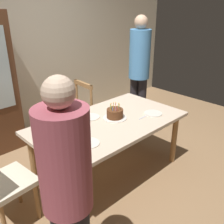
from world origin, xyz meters
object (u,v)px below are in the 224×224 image
Objects in this scene: plate_near_guest at (153,113)px; person_guest at (139,67)px; dining_table at (109,127)px; birthday_cake at (115,114)px; person_celebrant at (67,187)px; plate_near_celebrant at (88,143)px; plate_far_side at (90,117)px; chair_spindle_back at (75,118)px.

plate_near_guest is 1.10m from person_guest.
person_guest reaches higher than dining_table.
birthday_cake is 1.51m from person_celebrant.
dining_table is 0.54m from plate_near_celebrant.
birthday_cake reaches higher than plate_near_guest.
plate_far_side is 1.51m from person_celebrant.
plate_near_celebrant is 1.02m from plate_near_guest.
person_guest reaches higher than plate_near_celebrant.
plate_far_side is at bearing 111.43° from dining_table.
plate_far_side is 0.68m from chair_spindle_back.
person_guest is (1.10, 0.58, 0.27)m from birthday_cake.
chair_spindle_back reaches higher than plate_near_guest.
person_guest is (1.70, 0.81, 0.31)m from plate_near_celebrant.
chair_spindle_back reaches higher than plate_near_celebrant.
plate_near_celebrant is 1.90m from person_guest.
dining_table is at bearing -97.43° from chair_spindle_back.
birthday_cake is 0.30m from plate_far_side.
birthday_cake is at bearing 33.83° from person_celebrant.
plate_near_guest is at bearing 0.00° from plate_near_celebrant.
dining_table is at bearing -154.18° from person_guest.
person_guest is (1.21, 0.58, 0.40)m from dining_table.
plate_near_guest is 1.79m from person_celebrant.
chair_spindle_back is 0.52× the size of person_guest.
plate_near_celebrant is (-0.59, -0.23, -0.05)m from birthday_cake.
person_guest reaches higher than plate_far_side.
plate_far_side is at bearing 45.01° from person_celebrant.
plate_near_celebrant is at bearing -131.44° from plate_far_side.
chair_spindle_back is (0.00, 0.81, -0.32)m from birthday_cake.
person_celebrant is at bearing -146.17° from birthday_cake.
plate_near_celebrant is at bearing -155.14° from dining_table.
plate_near_celebrant is 0.92m from person_celebrant.
plate_near_celebrant is at bearing -158.49° from birthday_cake.
person_guest reaches higher than person_celebrant.
plate_near_celebrant is 1.23m from chair_spindle_back.
person_guest is at bearing 31.01° from person_celebrant.
person_celebrant is 0.91× the size of person_guest.
birthday_cake is 0.49m from plate_near_guest.
plate_far_side is 1.38m from person_guest.
birthday_cake is (0.11, 0.01, 0.13)m from dining_table.
person_celebrant is (-1.25, -1.65, 0.48)m from chair_spindle_back.
dining_table is 8.07× the size of plate_near_celebrant.
birthday_cake is at bearing 4.15° from dining_table.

